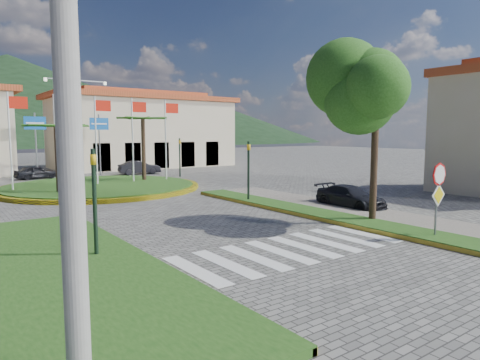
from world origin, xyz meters
TOP-DOWN VIEW (x-y plane):
  - ground at (0.00, 0.00)m, footprint 160.00×160.00m
  - sidewalk_right at (6.00, 2.00)m, footprint 4.00×28.00m
  - verge_right at (4.80, 2.00)m, footprint 1.60×28.00m
  - median_left at (-6.50, 6.00)m, footprint 5.00×14.00m
  - crosswalk at (0.00, 4.00)m, footprint 8.00×3.00m
  - roundabout_island at (0.00, 22.00)m, footprint 12.70×12.70m
  - stop_sign at (4.90, 1.96)m, footprint 0.80×0.11m
  - deciduous_tree at (5.50, 5.00)m, footprint 3.60×3.60m
  - utility_pole at (-7.50, 0.00)m, footprint 0.32×0.32m
  - traffic_light_left at (-5.20, 6.50)m, footprint 0.15×0.18m
  - traffic_light_right at (4.50, 12.00)m, footprint 0.15×0.18m
  - traffic_light_far at (8.00, 26.00)m, footprint 0.18×0.15m
  - direction_sign_west at (-2.00, 30.97)m, footprint 1.60×0.14m
  - direction_sign_east at (3.00, 30.97)m, footprint 1.60×0.14m
  - street_lamp_centre at (1.00, 30.00)m, footprint 4.80×0.16m
  - building_right at (10.00, 38.00)m, footprint 19.08×9.54m
  - hill_far_mid at (15.00, 160.00)m, footprint 180.00×180.00m
  - hill_far_east at (70.00, 135.00)m, footprint 120.00×120.00m
  - car_dark_a at (-2.09, 31.12)m, footprint 3.28×1.71m
  - car_dark_b at (6.13, 30.00)m, footprint 3.75×1.80m
  - car_side_right at (7.50, 7.74)m, footprint 1.66×3.81m

SIDE VIEW (x-z plane):
  - ground at x=0.00m, z-range 0.00..0.00m
  - crosswalk at x=0.00m, z-range 0.00..0.01m
  - sidewalk_right at x=6.00m, z-range 0.00..0.15m
  - verge_right at x=4.80m, z-range 0.00..0.18m
  - median_left at x=-6.50m, z-range 0.00..0.18m
  - roundabout_island at x=0.00m, z-range -2.83..3.17m
  - car_dark_a at x=-2.09m, z-range 0.00..1.06m
  - car_side_right at x=7.50m, z-range 0.00..1.09m
  - car_dark_b at x=6.13m, z-range 0.00..1.19m
  - stop_sign at x=4.90m, z-range 0.47..3.12m
  - traffic_light_left at x=-5.20m, z-range 0.34..3.54m
  - traffic_light_right at x=4.50m, z-range 0.34..3.54m
  - traffic_light_far at x=8.00m, z-range 0.34..3.54m
  - direction_sign_west at x=-2.00m, z-range 0.93..6.13m
  - direction_sign_east at x=3.00m, z-range 0.93..6.13m
  - building_right at x=10.00m, z-range -0.12..7.93m
  - street_lamp_centre at x=1.00m, z-range 0.50..8.50m
  - utility_pole at x=-7.50m, z-range 0.00..9.00m
  - deciduous_tree at x=5.50m, z-range 1.78..8.58m
  - hill_far_east at x=70.00m, z-range 0.00..18.00m
  - hill_far_mid at x=15.00m, z-range 0.00..30.00m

